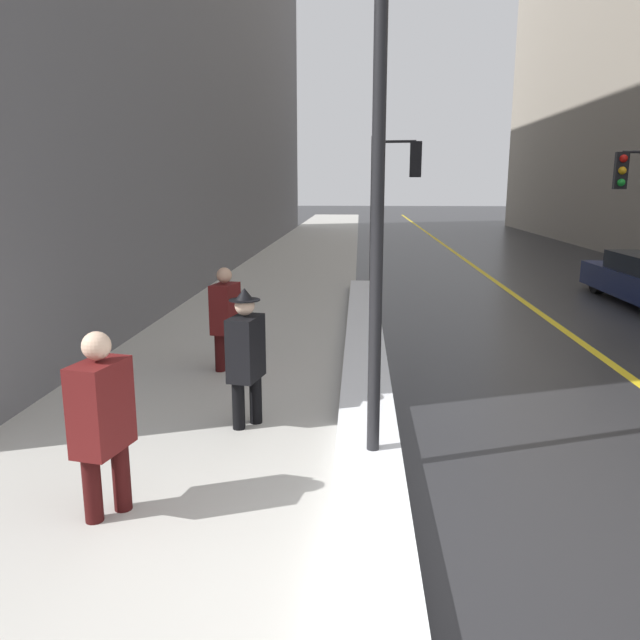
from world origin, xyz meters
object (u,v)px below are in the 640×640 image
traffic_light_near (398,179)px  pedestrian_with_shoulder_bag (226,314)px  traffic_light_far (637,188)px  pedestrian_nearside (102,417)px  pedestrian_in_fedora (246,352)px  lamp_post (378,162)px

traffic_light_near → pedestrian_with_shoulder_bag: size_ratio=2.56×
traffic_light_far → pedestrian_nearside: (-8.93, -11.64, -1.76)m
pedestrian_nearside → pedestrian_in_fedora: pedestrian_in_fedora is taller
pedestrian_nearside → pedestrian_with_shoulder_bag: pedestrian_nearside is taller
traffic_light_near → pedestrian_in_fedora: (-2.25, -10.12, -1.98)m
pedestrian_nearside → pedestrian_with_shoulder_bag: 4.23m
pedestrian_with_shoulder_bag → traffic_light_near: bearing=171.6°
pedestrian_nearside → pedestrian_in_fedora: bearing=170.3°
traffic_light_near → pedestrian_in_fedora: traffic_light_near is taller
traffic_light_far → traffic_light_near: bearing=1.4°
lamp_post → pedestrian_in_fedora: bearing=144.7°
traffic_light_far → pedestrian_in_fedora: traffic_light_far is taller
pedestrian_with_shoulder_bag → traffic_light_far: bearing=142.0°
pedestrian_in_fedora → traffic_light_far: bearing=151.8°
traffic_light_far → pedestrian_nearside: bearing=58.8°
traffic_light_near → traffic_light_far: 5.90m
lamp_post → pedestrian_nearside: size_ratio=3.05×
lamp_post → traffic_light_far: bearing=57.6°
pedestrian_in_fedora → traffic_light_near: bearing=179.4°
pedestrian_nearside → pedestrian_with_shoulder_bag: bearing=-169.6°
traffic_light_far → pedestrian_in_fedora: bearing=56.1°
pedestrian_in_fedora → pedestrian_with_shoulder_bag: 2.31m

